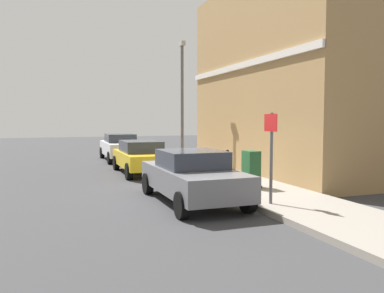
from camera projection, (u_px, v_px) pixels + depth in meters
name	position (u px, v px, depth m)	size (l,w,h in m)	color
ground	(194.00, 193.00, 12.22)	(80.00, 80.00, 0.00)	#38383A
sidewalk	(189.00, 166.00, 18.50)	(2.55, 30.00, 0.15)	gray
corner_building	(312.00, 79.00, 17.11)	(6.87, 10.28, 8.02)	#9E7A4C
car_grey	(192.00, 176.00, 10.87)	(1.96, 4.35, 1.43)	slate
car_yellow	(141.00, 156.00, 16.61)	(1.83, 4.20, 1.38)	gold
car_white	(120.00, 147.00, 21.77)	(1.82, 4.43, 1.47)	silver
utility_cabinet	(251.00, 171.00, 12.38)	(0.46, 0.61, 1.15)	#1E4C28
bollard_near_cabinet	(227.00, 163.00, 14.28)	(0.14, 0.14, 1.04)	black
street_sign	(271.00, 144.00, 9.96)	(0.08, 0.60, 2.30)	#59595B
lamppost	(182.00, 97.00, 18.55)	(0.20, 0.44, 5.72)	#59595B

